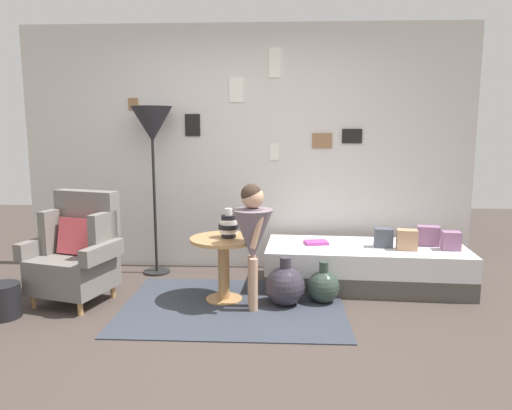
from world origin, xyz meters
TOP-DOWN VIEW (x-y plane):
  - ground_plane at (0.00, 0.00)m, footprint 12.00×12.00m
  - gallery_wall at (0.00, 1.95)m, footprint 4.80×0.12m
  - rug at (-0.03, 0.69)m, footprint 1.89×1.41m
  - armchair at (-1.42, 0.79)m, footprint 0.86×0.73m
  - daybed at (1.19, 1.31)m, footprint 1.94×0.91m
  - pillow_head at (1.96, 1.20)m, footprint 0.17×0.13m
  - pillow_mid at (1.80, 1.36)m, footprint 0.22×0.15m
  - pillow_back at (1.55, 1.18)m, footprint 0.20×0.14m
  - pillow_extra at (1.35, 1.27)m, footprint 0.18×0.13m
  - side_table at (-0.13, 0.84)m, footprint 0.59×0.59m
  - vase_striped at (-0.09, 0.86)m, footprint 0.18×0.18m
  - floor_lamp at (-0.94, 1.64)m, footprint 0.42×0.42m
  - person_child at (0.14, 0.64)m, footprint 0.34×0.34m
  - book_on_daybed at (0.72, 1.36)m, footprint 0.25×0.20m
  - demijohn_near at (0.41, 0.75)m, footprint 0.35×0.35m
  - demijohn_far at (0.75, 0.83)m, footprint 0.29×0.29m
  - magazine_basket at (-1.88, 0.36)m, footprint 0.28×0.28m

SIDE VIEW (x-z plane):
  - ground_plane at x=0.00m, z-range 0.00..0.00m
  - rug at x=-0.03m, z-range 0.00..0.01m
  - magazine_basket at x=-1.88m, z-range 0.00..0.28m
  - demijohn_far at x=0.75m, z-range -0.04..0.33m
  - demijohn_near at x=0.41m, z-range -0.04..0.39m
  - daybed at x=1.19m, z-range 0.00..0.40m
  - side_table at x=-0.13m, z-range 0.13..0.70m
  - book_on_daybed at x=0.72m, z-range 0.40..0.43m
  - armchair at x=-1.42m, z-range -0.05..0.92m
  - pillow_head at x=1.96m, z-range 0.40..0.57m
  - pillow_extra at x=1.35m, z-range 0.40..0.58m
  - pillow_mid at x=1.80m, z-range 0.40..0.59m
  - pillow_back at x=1.55m, z-range 0.40..0.59m
  - vase_striped at x=-0.09m, z-range 0.55..0.81m
  - person_child at x=0.14m, z-range 0.15..1.22m
  - gallery_wall at x=0.00m, z-range 0.00..2.60m
  - floor_lamp at x=-0.94m, z-range 0.64..2.38m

